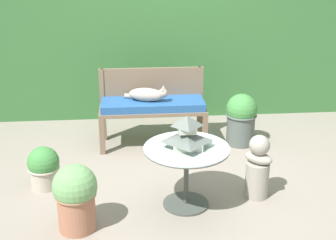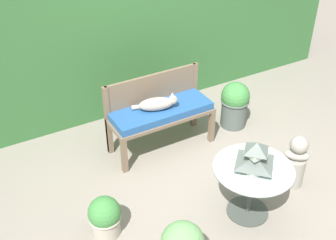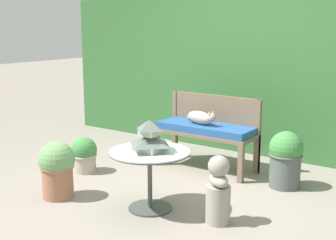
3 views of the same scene
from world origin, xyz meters
name	(u,v)px [view 1 (image 1 of 3)]	position (x,y,z in m)	size (l,w,h in m)	color
ground	(178,183)	(0.00, 0.00, 0.00)	(30.00, 30.00, 0.00)	gray
foliage_hedge_back	(160,34)	(0.00, 2.41, 1.06)	(6.40, 1.01, 2.13)	#336633
garden_bench	(153,108)	(-0.20, 0.97, 0.47)	(1.24, 0.47, 0.56)	brown
bench_backrest	(151,88)	(-0.20, 1.19, 0.64)	(1.24, 0.06, 0.89)	brown
cat	(147,94)	(-0.26, 0.96, 0.64)	(0.50, 0.30, 0.19)	#A89989
patio_table	(186,160)	(0.03, -0.43, 0.46)	(0.77, 0.77, 0.58)	#424742
pagoda_birdhouse	(187,134)	(0.03, -0.43, 0.71)	(0.34, 0.34, 0.30)	#B2BCA8
garden_bust	(258,168)	(0.72, -0.33, 0.30)	(0.30, 0.30, 0.63)	gray
potted_plant_path_edge	(241,118)	(0.85, 0.92, 0.33)	(0.37, 0.37, 0.62)	#4C5651
potted_plant_hedge_corner	(76,196)	(-0.93, -0.73, 0.31)	(0.37, 0.37, 0.59)	#9E664C
potted_plant_bench_left	(44,167)	(-1.32, 0.03, 0.21)	(0.31, 0.31, 0.42)	#ADA393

